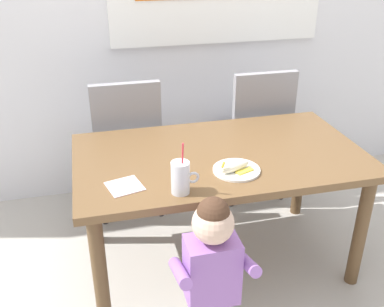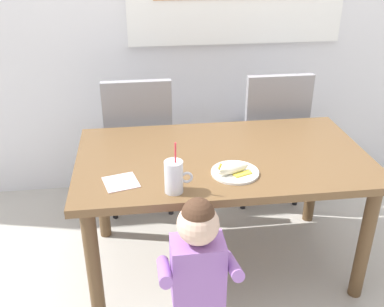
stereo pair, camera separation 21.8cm
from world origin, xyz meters
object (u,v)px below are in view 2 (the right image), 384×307
object	(u,v)px
snack_plate	(235,172)
dining_table	(222,170)
milk_cup	(174,178)
peeled_banana	(234,169)
dining_chair_left	(139,137)
paper_napkin	(121,182)
toddler_standing	(198,264)
dining_chair_right	(271,130)

from	to	relation	value
snack_plate	dining_table	bearing A→B (deg)	95.40
milk_cup	peeled_banana	distance (m)	0.32
dining_chair_left	peeled_banana	xyz separation A→B (m)	(0.44, -0.86, 0.20)
paper_napkin	dining_chair_left	bearing A→B (deg)	83.77
dining_table	peeled_banana	size ratio (longest dim) A/B	8.61
milk_cup	snack_plate	size ratio (longest dim) A/B	1.09
toddler_standing	snack_plate	bearing A→B (deg)	59.92
milk_cup	snack_plate	bearing A→B (deg)	22.51
milk_cup	dining_chair_left	bearing A→B (deg)	98.45
dining_table	dining_chair_left	world-z (taller)	dining_chair_left
dining_chair_left	toddler_standing	bearing A→B (deg)	99.53
dining_table	dining_chair_right	world-z (taller)	dining_chair_right
dining_chair_left	milk_cup	world-z (taller)	same
dining_table	milk_cup	size ratio (longest dim) A/B	6.00
snack_plate	paper_napkin	bearing A→B (deg)	-178.16
peeled_banana	dining_chair_right	bearing A→B (deg)	62.40
dining_table	peeled_banana	bearing A→B (deg)	-87.69
dining_table	milk_cup	xyz separation A→B (m)	(-0.28, -0.33, 0.16)
toddler_standing	peeled_banana	size ratio (longest dim) A/B	4.77
dining_chair_left	paper_napkin	xyz separation A→B (m)	(-0.09, -0.86, 0.17)
paper_napkin	milk_cup	bearing A→B (deg)	-24.49
dining_chair_left	dining_chair_right	distance (m)	0.89
dining_table	snack_plate	xyz separation A→B (m)	(0.02, -0.21, 0.10)
dining_table	snack_plate	size ratio (longest dim) A/B	6.57
dining_chair_right	dining_table	bearing A→B (deg)	54.39
dining_table	paper_napkin	world-z (taller)	paper_napkin
dining_table	dining_chair_left	size ratio (longest dim) A/B	1.57
dining_table	snack_plate	bearing A→B (deg)	-84.60
dining_chair_right	snack_plate	bearing A→B (deg)	62.58
dining_chair_left	paper_napkin	size ratio (longest dim) A/B	6.40
dining_chair_left	dining_chair_right	size ratio (longest dim) A/B	1.00
snack_plate	peeled_banana	distance (m)	0.03
milk_cup	peeled_banana	size ratio (longest dim) A/B	1.43
dining_table	peeled_banana	world-z (taller)	peeled_banana
dining_chair_left	snack_plate	xyz separation A→B (m)	(0.45, -0.85, 0.17)
dining_chair_right	toddler_standing	world-z (taller)	dining_chair_right
snack_plate	peeled_banana	bearing A→B (deg)	-127.42
dining_table	milk_cup	world-z (taller)	milk_cup
dining_chair_left	paper_napkin	distance (m)	0.88
dining_table	paper_napkin	bearing A→B (deg)	-156.86
toddler_standing	peeled_banana	xyz separation A→B (m)	(0.23, 0.40, 0.21)
dining_table	paper_napkin	distance (m)	0.58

